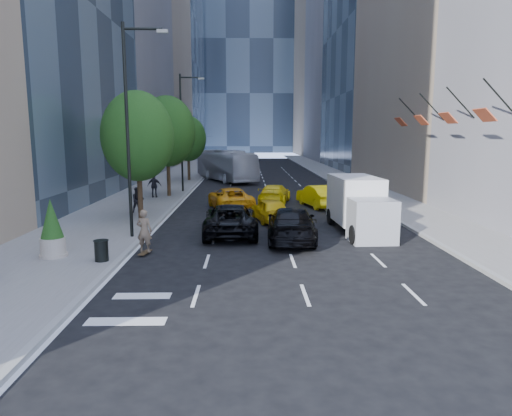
{
  "coord_description": "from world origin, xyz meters",
  "views": [
    {
      "loc": [
        -0.86,
        -17.95,
        5.09
      ],
      "look_at": [
        -0.43,
        3.61,
        1.6
      ],
      "focal_mm": 32.0,
      "sensor_mm": 36.0,
      "label": 1
    }
  ],
  "objects_px": {
    "planter_shrub": "(52,229)",
    "black_sedan_mercedes": "(291,224)",
    "box_truck": "(359,205)",
    "skateboarder": "(144,234)",
    "black_sedan_lincoln": "(230,219)",
    "trash_can": "(101,251)",
    "city_bus": "(226,165)"
  },
  "relations": [
    {
      "from": "black_sedan_lincoln",
      "to": "trash_can",
      "type": "bearing_deg",
      "value": 45.96
    },
    {
      "from": "black_sedan_lincoln",
      "to": "black_sedan_mercedes",
      "type": "relative_size",
      "value": 1.02
    },
    {
      "from": "black_sedan_lincoln",
      "to": "black_sedan_mercedes",
      "type": "bearing_deg",
      "value": 153.31
    },
    {
      "from": "black_sedan_lincoln",
      "to": "black_sedan_mercedes",
      "type": "xyz_separation_m",
      "value": [
        3.0,
        -1.39,
        0.02
      ]
    },
    {
      "from": "black_sedan_mercedes",
      "to": "trash_can",
      "type": "relative_size",
      "value": 6.99
    },
    {
      "from": "box_truck",
      "to": "trash_can",
      "type": "relative_size",
      "value": 7.59
    },
    {
      "from": "skateboarder",
      "to": "trash_can",
      "type": "distance_m",
      "value": 2.03
    },
    {
      "from": "city_bus",
      "to": "black_sedan_lincoln",
      "type": "bearing_deg",
      "value": -110.11
    },
    {
      "from": "black_sedan_lincoln",
      "to": "planter_shrub",
      "type": "bearing_deg",
      "value": 31.7
    },
    {
      "from": "black_sedan_lincoln",
      "to": "box_truck",
      "type": "distance_m",
      "value": 6.75
    },
    {
      "from": "planter_shrub",
      "to": "box_truck",
      "type": "bearing_deg",
      "value": 20.39
    },
    {
      "from": "black_sedan_mercedes",
      "to": "city_bus",
      "type": "xyz_separation_m",
      "value": [
        -4.49,
        29.02,
        0.87
      ]
    },
    {
      "from": "skateboarder",
      "to": "planter_shrub",
      "type": "height_order",
      "value": "planter_shrub"
    },
    {
      "from": "city_bus",
      "to": "trash_can",
      "type": "xyz_separation_m",
      "value": [
        -3.4,
        -33.02,
        -1.13
      ]
    },
    {
      "from": "skateboarder",
      "to": "black_sedan_lincoln",
      "type": "relative_size",
      "value": 0.32
    },
    {
      "from": "box_truck",
      "to": "trash_can",
      "type": "distance_m",
      "value": 13.0
    },
    {
      "from": "black_sedan_mercedes",
      "to": "city_bus",
      "type": "relative_size",
      "value": 0.46
    },
    {
      "from": "skateboarder",
      "to": "black_sedan_lincoln",
      "type": "height_order",
      "value": "skateboarder"
    },
    {
      "from": "planter_shrub",
      "to": "black_sedan_mercedes",
      "type": "bearing_deg",
      "value": 18.14
    },
    {
      "from": "black_sedan_lincoln",
      "to": "box_truck",
      "type": "height_order",
      "value": "box_truck"
    },
    {
      "from": "city_bus",
      "to": "planter_shrub",
      "type": "relative_size",
      "value": 5.07
    },
    {
      "from": "skateboarder",
      "to": "city_bus",
      "type": "bearing_deg",
      "value": -82.44
    },
    {
      "from": "skateboarder",
      "to": "city_bus",
      "type": "xyz_separation_m",
      "value": [
        2.02,
        31.58,
        0.76
      ]
    },
    {
      "from": "skateboarder",
      "to": "box_truck",
      "type": "distance_m",
      "value": 11.12
    },
    {
      "from": "box_truck",
      "to": "planter_shrub",
      "type": "distance_m",
      "value": 14.69
    },
    {
      "from": "skateboarder",
      "to": "black_sedan_mercedes",
      "type": "distance_m",
      "value": 6.99
    },
    {
      "from": "black_sedan_lincoln",
      "to": "box_truck",
      "type": "bearing_deg",
      "value": -178.19
    },
    {
      "from": "box_truck",
      "to": "planter_shrub",
      "type": "xyz_separation_m",
      "value": [
        -13.77,
        -5.12,
        -0.17
      ]
    },
    {
      "from": "skateboarder",
      "to": "planter_shrub",
      "type": "relative_size",
      "value": 0.77
    },
    {
      "from": "black_sedan_lincoln",
      "to": "box_truck",
      "type": "relative_size",
      "value": 0.94
    },
    {
      "from": "city_bus",
      "to": "box_truck",
      "type": "xyz_separation_m",
      "value": [
        8.19,
        -27.2,
        -0.23
      ]
    },
    {
      "from": "black_sedan_lincoln",
      "to": "trash_can",
      "type": "height_order",
      "value": "black_sedan_lincoln"
    }
  ]
}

